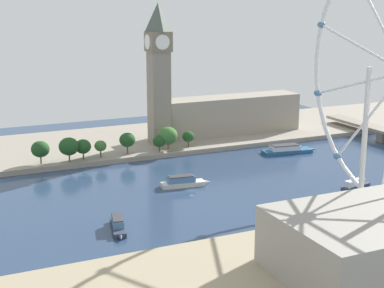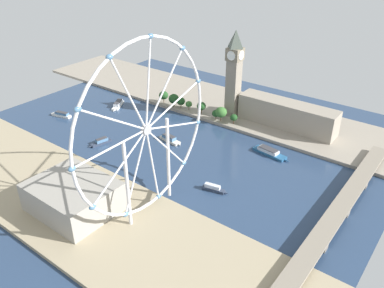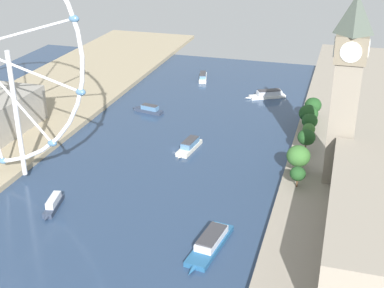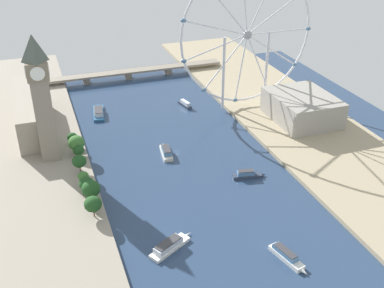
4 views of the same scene
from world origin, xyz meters
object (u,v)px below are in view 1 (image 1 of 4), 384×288
at_px(tour_boat_0, 287,150).
at_px(tour_boat_2, 183,182).
at_px(tour_boat_3, 356,185).
at_px(tour_boat_4, 118,225).
at_px(parliament_block, 231,114).
at_px(riverside_hall, 365,244).
at_px(clock_tower, 159,72).

bearing_deg(tour_boat_0, tour_boat_2, -150.08).
xyz_separation_m(tour_boat_0, tour_boat_3, (76.04, -8.28, 0.00)).
height_order(tour_boat_0, tour_boat_4, tour_boat_0).
bearing_deg(parliament_block, tour_boat_3, 1.07).
relative_size(parliament_block, riverside_hall, 1.70).
bearing_deg(riverside_hall, tour_boat_3, 141.54).
height_order(clock_tower, tour_boat_2, clock_tower).
bearing_deg(tour_boat_4, tour_boat_2, 143.47).
relative_size(clock_tower, tour_boat_4, 3.81).
height_order(clock_tower, riverside_hall, clock_tower).
distance_m(riverside_hall, tour_boat_4, 101.34).
bearing_deg(tour_boat_4, tour_boat_3, 102.75).
distance_m(riverside_hall, tour_boat_2, 123.09).
bearing_deg(clock_tower, tour_boat_3, 26.26).
xyz_separation_m(riverside_hall, tour_boat_2, (-121.74, -14.22, -11.26)).
distance_m(riverside_hall, tour_boat_0, 173.05).
height_order(parliament_block, tour_boat_0, parliament_block).
bearing_deg(tour_boat_2, clock_tower, 84.23).
height_order(tour_boat_0, tour_boat_2, tour_boat_2).
relative_size(riverside_hall, tour_boat_2, 2.17).
bearing_deg(parliament_block, clock_tower, -80.74).
bearing_deg(parliament_block, tour_boat_0, 11.07).
bearing_deg(tour_boat_0, parliament_block, 108.98).
height_order(tour_boat_3, tour_boat_4, tour_boat_4).
relative_size(tour_boat_0, tour_boat_3, 1.75).
xyz_separation_m(parliament_block, tour_boat_3, (130.91, 2.45, -13.65)).
bearing_deg(clock_tower, parliament_block, 99.26).
bearing_deg(riverside_hall, parliament_block, 163.75).
xyz_separation_m(clock_tower, parliament_block, (-9.38, 57.50, -33.68)).
bearing_deg(riverside_hall, tour_boat_2, -173.34).
distance_m(tour_boat_0, tour_boat_4, 155.84).
relative_size(tour_boat_2, tour_boat_3, 1.26).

